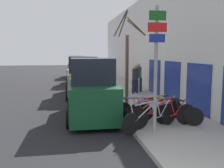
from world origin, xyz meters
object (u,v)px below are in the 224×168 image
Objects in this scene: bicycle_3 at (140,112)px; parked_car_0 at (92,91)px; bicycle_1 at (163,115)px; bicycle_2 at (168,113)px; bicycle_0 at (151,117)px; parked_car_3 at (76,68)px; parked_car_1 at (82,78)px; bicycle_4 at (155,110)px; parked_car_2 at (79,72)px; pedestrian_far at (138,75)px; signpost at (156,64)px; pedestrian_near at (135,77)px; street_tree at (127,63)px; bicycle_5 at (145,109)px.

parked_car_0 reaches higher than bicycle_3.
bicycle_1 is 1.24× the size of bicycle_2.
parked_car_3 is (-1.75, 19.38, 0.47)m from bicycle_0.
bicycle_0 is 7.90m from parked_car_1.
parked_car_2 is (-2.17, 12.55, 0.45)m from bicycle_4.
parked_car_3 reaches higher than pedestrian_far.
pedestrian_near is (1.38, 7.39, -1.14)m from signpost.
signpost is 1.83m from bicycle_1.
parked_car_3 reaches higher than bicycle_4.
bicycle_2 is 0.93× the size of bicycle_3.
parked_car_1 is at bearing 91.95° from parked_car_0.
parked_car_0 is at bearing -89.44° from parked_car_1.
parked_car_0 is (-2.18, 2.16, 0.52)m from bicycle_1.
bicycle_3 is 0.48× the size of parked_car_3.
signpost is 1.59× the size of bicycle_4.
parked_car_3 is (-0.07, 5.80, 0.03)m from parked_car_2.
parked_car_2 is at bearing 27.33° from bicycle_3.
parked_car_3 is at bearing 93.98° from parked_car_2.
bicycle_0 is (-0.05, 0.21, -1.74)m from signpost.
signpost is 1.56× the size of bicycle_1.
parked_car_1 is (-1.76, 7.68, 0.53)m from bicycle_0.
parked_car_1 is at bearing 112.39° from street_tree.
parked_car_0 is 17.01m from parked_car_3.
bicycle_0 is 0.90× the size of bicycle_4.
bicycle_3 is 0.50× the size of parked_car_0.
pedestrian_near is at bearing 27.47° from bicycle_2.
parked_car_1 reaches higher than pedestrian_far.
parked_car_2 reaches higher than pedestrian_near.
bicycle_2 is 7.56m from parked_car_1.
street_tree is (-1.77, -4.36, 0.97)m from pedestrian_far.
bicycle_2 is 0.46× the size of parked_car_0.
pedestrian_far is (1.30, 7.52, 0.64)m from bicycle_1.
parked_car_1 is 1.10× the size of street_tree.
street_tree reaches higher than bicycle_5.
bicycle_2 is (0.80, 0.82, -1.76)m from signpost.
signpost is 2.04m from bicycle_3.
bicycle_2 is 1.16× the size of pedestrian_near.
bicycle_2 is 13.23m from parked_car_2.
bicycle_4 is 1.33× the size of pedestrian_far.
parked_car_0 is (-1.93, 1.04, 0.57)m from bicycle_5.
bicycle_4 is at bearing 62.85° from pedestrian_near.
bicycle_5 is at bearing 73.28° from bicycle_2.
parked_car_3 reaches higher than bicycle_0.
bicycle_3 is 1.25× the size of pedestrian_near.
bicycle_1 is 0.57× the size of parked_car_0.
bicycle_3 is at bearing -76.90° from parked_car_1.
parked_car_1 reaches higher than bicycle_4.
signpost is 2.36m from bicycle_5.
signpost is at bearing 125.26° from bicycle_1.
bicycle_0 is 0.53m from bicycle_1.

